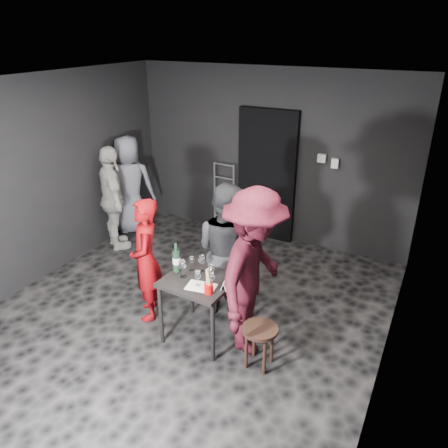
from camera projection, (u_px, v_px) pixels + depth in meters
The scene contains 26 objects.
floor at pixel (188, 313), 5.36m from camera, with size 4.50×5.00×0.02m, color black.
ceiling at pixel (178, 84), 4.24m from camera, with size 4.50×5.00×0.02m, color silver.
wall_back at pixel (269, 157), 6.82m from camera, with size 4.50×0.04×2.70m, color black.
wall_left at pixel (38, 181), 5.74m from camera, with size 0.04×5.00×2.70m, color black.
wall_right at pixel (399, 257), 3.86m from camera, with size 0.04×5.00×2.70m, color black.
doorway at pixel (267, 176), 6.90m from camera, with size 0.95×0.10×2.10m, color black.
wallbox_upper at pixel (322, 158), 6.38m from camera, with size 0.12×0.06×0.12m, color #B7B7B2.
wallbox_lower at pixel (335, 163), 6.32m from camera, with size 0.10×0.06×0.14m, color #B7B7B2.
hand_truck at pixel (223, 219), 7.43m from camera, with size 0.40×0.34×1.18m.
tasting_table at pixel (201, 286), 4.72m from camera, with size 0.72×0.72×0.75m.
stool at pixel (260, 335), 4.39m from camera, with size 0.37×0.37×0.47m.
server_red at pixel (146, 260), 5.04m from camera, with size 0.54×0.36×1.49m, color #92060D.
woman_black at pixel (227, 244), 5.06m from camera, with size 0.88×0.48×1.81m, color #27282C.
man_maroon at pixel (254, 256), 4.37m from camera, with size 1.44×0.67×2.22m, color #410D19.
bystander_cream at pixel (112, 195), 6.61m from camera, with size 1.04×0.50×1.77m, color beige.
bystander_grey at pixel (129, 181), 7.14m from camera, with size 0.89×0.48×1.81m, color slate.
tasting_mat at pixel (201, 287), 4.52m from camera, with size 0.30×0.20×0.00m, color white.
wine_glass_a at pixel (183, 268), 4.65m from camera, with size 0.08×0.08×0.22m, color white, non-canonical shape.
wine_glass_b at pixel (191, 263), 4.79m from camera, with size 0.07×0.07×0.18m, color white, non-canonical shape.
wine_glass_c at pixel (202, 263), 4.77m from camera, with size 0.08×0.08×0.21m, color white, non-canonical shape.
wine_glass_d at pixel (198, 277), 4.50m from camera, with size 0.07×0.07×0.19m, color white, non-canonical shape.
wine_glass_e at pixel (211, 280), 4.46m from camera, with size 0.08×0.08×0.20m, color white, non-canonical shape.
wine_glass_f at pixel (211, 271), 4.61m from camera, with size 0.07×0.07×0.19m, color white, non-canonical shape.
wine_bottle at pixel (177, 261), 4.76m from camera, with size 0.08×0.08×0.34m.
breadstick_cup at pixel (209, 282), 4.36m from camera, with size 0.09×0.09×0.29m.
reserved_card at pixel (223, 284), 4.48m from camera, with size 0.08×0.12×0.09m, color white, non-canonical shape.
Camera 1 is at (2.43, -3.72, 3.21)m, focal length 35.00 mm.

